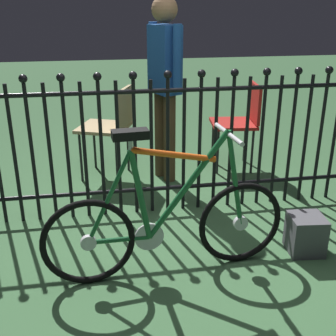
{
  "coord_description": "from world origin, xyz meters",
  "views": [
    {
      "loc": [
        -0.51,
        -2.42,
        1.6
      ],
      "look_at": [
        -0.07,
        0.2,
        0.55
      ],
      "focal_mm": 45.79,
      "sensor_mm": 36.0,
      "label": 1
    }
  ],
  "objects": [
    {
      "name": "person_visitor",
      "position": [
        0.1,
        1.34,
        0.98
      ],
      "size": [
        0.28,
        0.45,
        1.63
      ],
      "color": "#4C3823",
      "rests_on": "ground"
    },
    {
      "name": "bicycle",
      "position": [
        -0.13,
        -0.17,
        0.34
      ],
      "size": [
        1.51,
        0.4,
        0.94
      ],
      "color": "black",
      "rests_on": "ground"
    },
    {
      "name": "ground_plane",
      "position": [
        0.0,
        0.0,
        0.0
      ],
      "size": [
        20.0,
        20.0,
        0.0
      ],
      "primitive_type": "plane",
      "color": "#3A643C"
    },
    {
      "name": "iron_fence",
      "position": [
        -0.07,
        0.67,
        0.59
      ],
      "size": [
        3.59,
        0.07,
        1.17
      ],
      "color": "black",
      "rests_on": "ground"
    },
    {
      "name": "chair_red",
      "position": [
        0.89,
        1.48,
        0.52
      ],
      "size": [
        0.47,
        0.47,
        0.85
      ],
      "color": "black",
      "rests_on": "ground"
    },
    {
      "name": "display_crate",
      "position": [
        0.82,
        -0.1,
        0.13
      ],
      "size": [
        0.25,
        0.25,
        0.26
      ],
      "primitive_type": "cube",
      "rotation": [
        0.0,
        0.0,
        -0.11
      ],
      "color": "#4C4C51",
      "rests_on": "ground"
    },
    {
      "name": "chair_tan",
      "position": [
        -0.38,
        1.45,
        0.54
      ],
      "size": [
        0.57,
        0.57,
        0.85
      ],
      "color": "black",
      "rests_on": "ground"
    }
  ]
}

